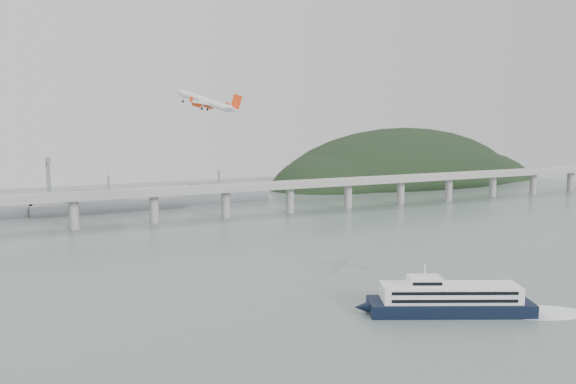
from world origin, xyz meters
TOP-DOWN VIEW (x-y plane):
  - ground at (0.00, 0.00)m, footprint 900.00×900.00m
  - bridge at (-1.15, 200.00)m, footprint 800.00×22.00m
  - headland at (285.18, 331.75)m, footprint 365.00×155.00m
  - ferry at (27.40, -21.35)m, footprint 88.60×47.31m
  - airliner at (-27.97, 84.59)m, footprint 28.20×29.81m

SIDE VIEW (x-z plane):
  - headland at x=285.18m, z-range -97.34..58.66m
  - ground at x=0.00m, z-range 0.00..0.00m
  - ferry at x=27.40m, z-range -4.09..13.78m
  - bridge at x=-1.15m, z-range 5.70..29.60m
  - airliner at x=-27.97m, z-range 69.78..83.28m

